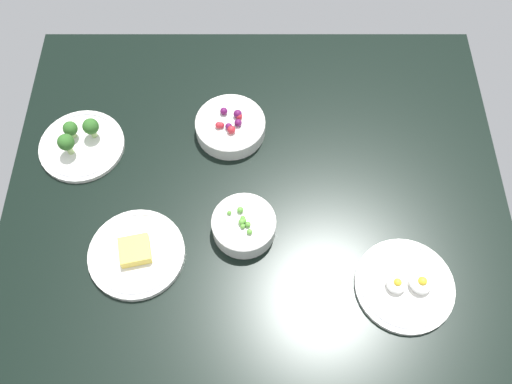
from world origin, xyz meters
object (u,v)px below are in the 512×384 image
(plate_cheese, at_px, (136,253))
(plate_broccoli, at_px, (81,143))
(bowl_peas, at_px, (244,225))
(plate_eggs, at_px, (405,285))
(bowl_berries, at_px, (230,126))

(plate_cheese, distance_m, plate_broccoli, 0.33)
(bowl_peas, bearing_deg, plate_eggs, -21.00)
(bowl_peas, bearing_deg, plate_broccoli, 150.55)
(plate_eggs, xyz_separation_m, bowl_peas, (-0.35, 0.13, 0.02))
(plate_broccoli, bearing_deg, plate_cheese, -60.19)
(plate_cheese, bearing_deg, bowl_berries, 58.94)
(plate_eggs, relative_size, bowl_peas, 1.48)
(plate_eggs, distance_m, plate_broccoli, 0.83)
(bowl_berries, relative_size, plate_cheese, 0.81)
(bowl_berries, relative_size, plate_broccoli, 0.83)
(plate_cheese, relative_size, bowl_peas, 1.47)
(plate_eggs, xyz_separation_m, plate_cheese, (-0.58, 0.07, 0.00))
(plate_eggs, height_order, plate_broccoli, plate_broccoli)
(plate_cheese, height_order, bowl_peas, bowl_peas)
(bowl_berries, distance_m, bowl_peas, 0.27)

